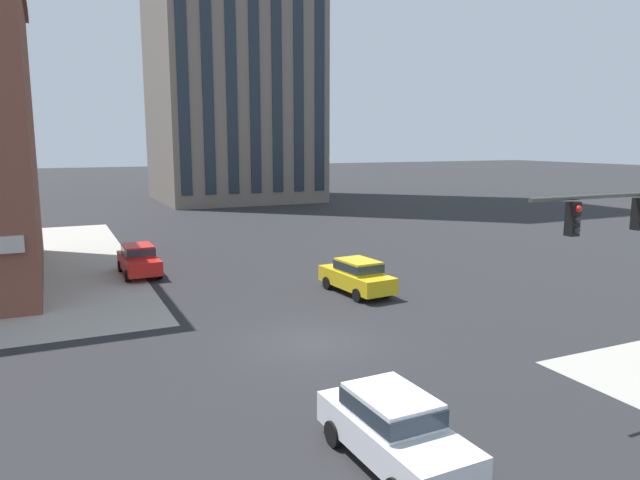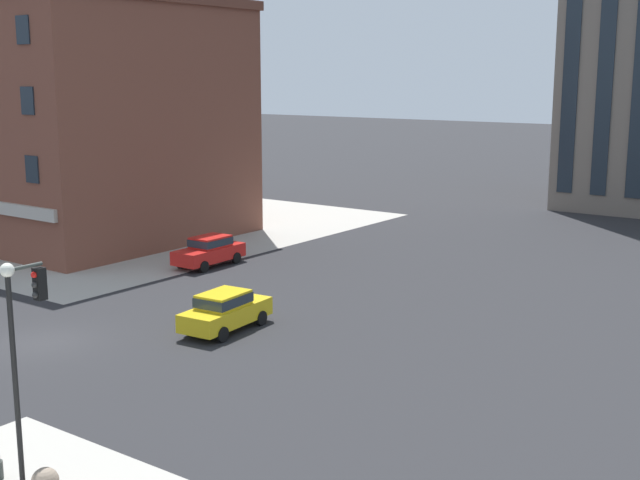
% 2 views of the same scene
% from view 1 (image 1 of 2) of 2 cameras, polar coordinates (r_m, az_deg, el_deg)
% --- Properties ---
extents(ground_plane, '(320.00, 320.00, 0.00)m').
position_cam_1_polar(ground_plane, '(21.95, -0.84, -9.91)').
color(ground_plane, '#262628').
extents(car_main_northbound_far, '(1.97, 4.44, 1.68)m').
position_cam_1_polar(car_main_northbound_far, '(33.88, -17.23, -1.75)').
color(car_main_northbound_far, red).
rests_on(car_main_northbound_far, ground).
extents(car_main_southbound_near, '(1.99, 4.45, 1.68)m').
position_cam_1_polar(car_main_southbound_near, '(14.09, 7.16, -17.55)').
color(car_main_southbound_near, silver).
rests_on(car_main_southbound_near, ground).
extents(car_main_southbound_far, '(2.18, 4.54, 1.68)m').
position_cam_1_polar(car_main_southbound_far, '(28.52, 3.63, -3.42)').
color(car_main_southbound_far, gold).
rests_on(car_main_southbound_far, ground).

